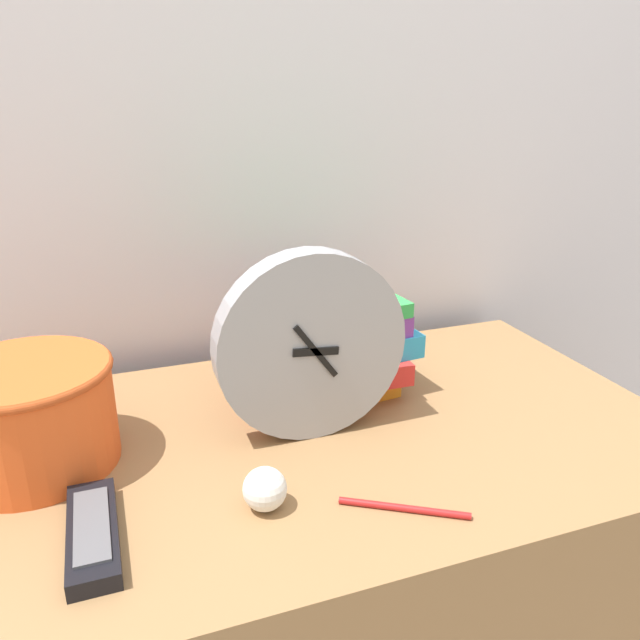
# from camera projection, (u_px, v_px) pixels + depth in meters

# --- Properties ---
(wall_back) EXTENTS (6.00, 0.04, 2.40)m
(wall_back) POSITION_uv_depth(u_px,v_px,m) (175.00, 98.00, 0.99)
(wall_back) COLOR silver
(wall_back) RESTS_ON ground_plane
(desk_clock) EXTENTS (0.26, 0.04, 0.26)m
(desk_clock) POSITION_uv_depth(u_px,v_px,m) (311.00, 346.00, 0.81)
(desk_clock) COLOR #99999E
(desk_clock) RESTS_ON desk
(book_stack) EXTENTS (0.27, 0.20, 0.15)m
(book_stack) POSITION_uv_depth(u_px,v_px,m) (327.00, 344.00, 0.94)
(book_stack) COLOR orange
(book_stack) RESTS_ON desk
(basket) EXTENTS (0.21, 0.21, 0.13)m
(basket) POSITION_uv_depth(u_px,v_px,m) (29.00, 412.00, 0.76)
(basket) COLOR #E05623
(basket) RESTS_ON desk
(tv_remote) EXTENTS (0.05, 0.16, 0.02)m
(tv_remote) POSITION_uv_depth(u_px,v_px,m) (93.00, 533.00, 0.65)
(tv_remote) COLOR black
(tv_remote) RESTS_ON desk
(crumpled_paper_ball) EXTENTS (0.05, 0.05, 0.05)m
(crumpled_paper_ball) POSITION_uv_depth(u_px,v_px,m) (268.00, 488.00, 0.69)
(crumpled_paper_ball) COLOR white
(crumpled_paper_ball) RESTS_ON desk
(pen) EXTENTS (0.13, 0.08, 0.01)m
(pen) POSITION_uv_depth(u_px,v_px,m) (404.00, 508.00, 0.70)
(pen) COLOR #B21E1E
(pen) RESTS_ON desk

